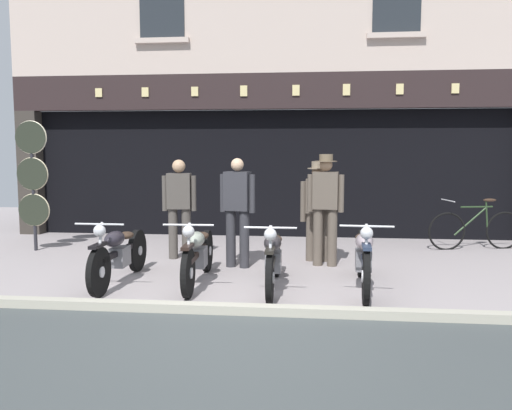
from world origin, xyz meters
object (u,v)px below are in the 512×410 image
object	(u,v)px
motorcycle_center	(273,257)
leaning_bicycle	(476,229)
salesman_left	(179,204)
assistant_far_right	(318,206)
motorcycle_center_left	(198,253)
tyre_sign_pole	(32,175)
motorcycle_left	(119,253)
motorcycle_center_right	(363,256)
shopkeeper_center	(237,207)
advert_board_near	(409,151)
salesman_right	(325,204)

from	to	relation	value
motorcycle_center	leaning_bicycle	size ratio (longest dim) A/B	1.12
salesman_left	assistant_far_right	distance (m)	2.26
motorcycle_center_left	tyre_sign_pole	size ratio (longest dim) A/B	0.88
motorcycle_left	motorcycle_center_right	size ratio (longest dim) A/B	0.96
motorcycle_center	leaning_bicycle	distance (m)	4.65
leaning_bicycle	motorcycle_left	bearing A→B (deg)	107.01
motorcycle_center_right	leaning_bicycle	distance (m)	3.80
tyre_sign_pole	salesman_left	bearing A→B (deg)	-8.48
motorcycle_left	motorcycle_center	world-z (taller)	same
motorcycle_left	shopkeeper_center	size ratio (longest dim) A/B	1.20
motorcycle_left	assistant_far_right	xyz separation A→B (m)	(2.67, 1.72, 0.47)
tyre_sign_pole	advert_board_near	distance (m)	7.17
salesman_left	assistant_far_right	size ratio (longest dim) A/B	1.02
motorcycle_left	leaning_bicycle	bearing A→B (deg)	-150.59
advert_board_near	salesman_left	bearing A→B (deg)	-148.64
motorcycle_center	advert_board_near	size ratio (longest dim) A/B	1.81
advert_board_near	shopkeeper_center	bearing A→B (deg)	-135.33
motorcycle_center	assistant_far_right	size ratio (longest dim) A/B	1.22
shopkeeper_center	assistant_far_right	size ratio (longest dim) A/B	1.04
motorcycle_center	advert_board_near	xyz separation A→B (m)	(2.43, 4.23, 1.36)
motorcycle_center_left	advert_board_near	world-z (taller)	advert_board_near
motorcycle_left	assistant_far_right	bearing A→B (deg)	-146.63
motorcycle_center_left	advert_board_near	bearing A→B (deg)	-132.20
motorcycle_center_left	leaning_bicycle	xyz separation A→B (m)	(4.47, 2.96, -0.04)
salesman_right	leaning_bicycle	bearing A→B (deg)	-141.51
motorcycle_center_right	salesman_right	bearing A→B (deg)	-68.39
shopkeeper_center	salesman_right	distance (m)	1.35
salesman_left	salesman_right	xyz separation A→B (m)	(2.37, -0.29, 0.05)
advert_board_near	leaning_bicycle	distance (m)	2.06
tyre_sign_pole	advert_board_near	bearing A→B (deg)	17.00
salesman_left	tyre_sign_pole	distance (m)	2.81
advert_board_near	motorcycle_left	bearing A→B (deg)	-137.31
motorcycle_left	leaning_bicycle	size ratio (longest dim) A/B	1.14
shopkeeper_center	tyre_sign_pole	world-z (taller)	tyre_sign_pole
motorcycle_left	leaning_bicycle	world-z (taller)	leaning_bicycle
motorcycle_center	motorcycle_center_right	bearing A→B (deg)	-176.18
motorcycle_center_left	salesman_left	bearing A→B (deg)	-69.55
motorcycle_center	advert_board_near	distance (m)	5.07
assistant_far_right	shopkeeper_center	bearing A→B (deg)	29.44
salesman_right	leaning_bicycle	distance (m)	3.27
assistant_far_right	advert_board_near	xyz separation A→B (m)	(1.85, 2.45, 0.88)
motorcycle_center_right	leaning_bicycle	bearing A→B (deg)	-124.27
tyre_sign_pole	advert_board_near	world-z (taller)	tyre_sign_pole
salesman_right	leaning_bicycle	world-z (taller)	salesman_right
salesman_left	motorcycle_left	bearing A→B (deg)	71.41
motorcycle_left	motorcycle_center_left	xyz separation A→B (m)	(1.06, 0.08, -0.00)
motorcycle_left	salesman_right	size ratio (longest dim) A/B	1.16
salesman_left	advert_board_near	distance (m)	4.88
motorcycle_center_left	shopkeeper_center	xyz separation A→B (m)	(0.39, 1.05, 0.51)
motorcycle_center_right	leaning_bicycle	xyz separation A→B (m)	(2.30, 3.02, -0.06)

